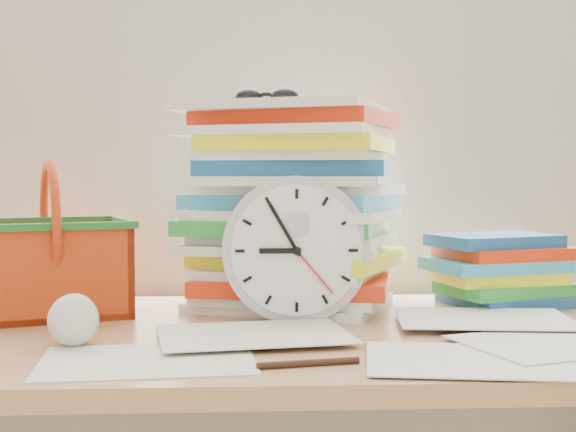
{
  "coord_description": "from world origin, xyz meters",
  "views": [
    {
      "loc": [
        -0.05,
        0.32,
        1.0
      ],
      "look_at": [
        0.02,
        1.6,
        0.93
      ],
      "focal_mm": 50.0,
      "sensor_mm": 36.0,
      "label": 1
    }
  ],
  "objects": [
    {
      "name": "desk",
      "position": [
        0.0,
        1.6,
        0.68
      ],
      "size": [
        1.4,
        0.7,
        0.75
      ],
      "color": "tan",
      "rests_on": "ground"
    },
    {
      "name": "clock",
      "position": [
        0.03,
        1.66,
        0.87
      ],
      "size": [
        0.25,
        0.05,
        0.25
      ],
      "primitive_type": "cylinder",
      "rotation": [
        1.57,
        0.0,
        0.0
      ],
      "color": "#BCBCBC",
      "rests_on": "desk"
    },
    {
      "name": "scattered_papers",
      "position": [
        0.0,
        1.6,
        0.76
      ],
      "size": [
        1.26,
        0.42,
        0.02
      ],
      "primitive_type": null,
      "color": "white",
      "rests_on": "desk"
    },
    {
      "name": "book_stack",
      "position": [
        0.43,
        1.81,
        0.82
      ],
      "size": [
        0.3,
        0.26,
        0.13
      ],
      "primitive_type": null,
      "rotation": [
        0.0,
        0.0,
        0.23
      ],
      "color": "white",
      "rests_on": "desk"
    },
    {
      "name": "crumpled_ball",
      "position": [
        -0.3,
        1.49,
        0.79
      ],
      "size": [
        0.08,
        0.08,
        0.08
      ],
      "primitive_type": "sphere",
      "color": "white",
      "rests_on": "desk"
    },
    {
      "name": "paper_stack",
      "position": [
        0.03,
        1.82,
        0.94
      ],
      "size": [
        0.45,
        0.41,
        0.38
      ],
      "primitive_type": null,
      "rotation": [
        0.0,
        0.0,
        -0.32
      ],
      "color": "white",
      "rests_on": "desk"
    },
    {
      "name": "pen",
      "position": [
        0.03,
        1.34,
        0.75
      ],
      "size": [
        0.14,
        0.04,
        0.01
      ],
      "primitive_type": "cylinder",
      "rotation": [
        0.0,
        1.57,
        0.2
      ],
      "color": "black",
      "rests_on": "desk"
    },
    {
      "name": "sunglasses",
      "position": [
        -0.01,
        1.84,
        1.14
      ],
      "size": [
        0.16,
        0.15,
        0.03
      ],
      "primitive_type": null,
      "rotation": [
        0.0,
        0.0,
        -0.24
      ],
      "color": "black",
      "rests_on": "paper_stack"
    },
    {
      "name": "curtain",
      "position": [
        0.0,
        1.98,
        1.3
      ],
      "size": [
        2.4,
        0.01,
        2.5
      ],
      "primitive_type": "cube",
      "color": "beige",
      "rests_on": "room_shell"
    },
    {
      "name": "basket",
      "position": [
        -0.4,
        1.74,
        0.88
      ],
      "size": [
        0.32,
        0.28,
        0.27
      ],
      "primitive_type": null,
      "rotation": [
        0.0,
        0.0,
        0.34
      ],
      "color": "#EA4D16",
      "rests_on": "desk"
    }
  ]
}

